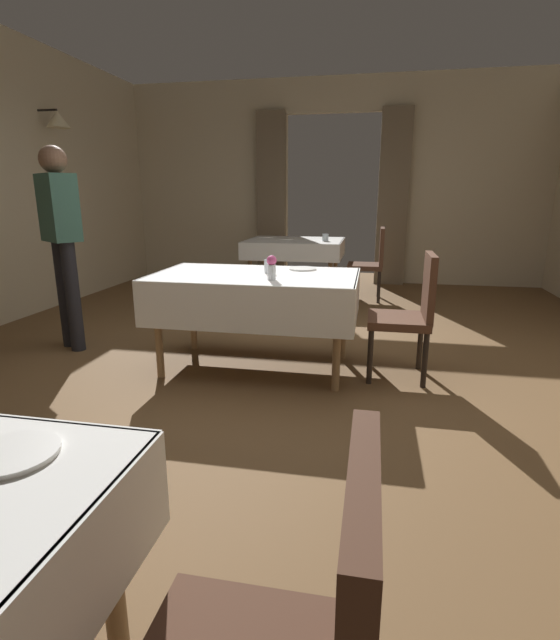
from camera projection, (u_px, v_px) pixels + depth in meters
ground at (279, 374)px, 3.62m from camera, size 10.08×10.08×0.00m
wall_back at (332, 182)px, 7.19m from camera, size 6.40×0.27×3.00m
dining_table_mid at (255, 287)px, 3.60m from camera, size 1.55×0.93×0.75m
dining_table_far at (295, 246)px, 6.31m from camera, size 1.27×1.05×0.75m
chair_mid_right at (410, 310)px, 3.44m from camera, size 0.44×0.44×0.93m
chair_far_right at (372, 260)px, 6.06m from camera, size 0.44×0.44×0.93m
plate_near_b at (12, 453)px, 1.08m from camera, size 0.21×0.21×0.01m
flower_vase_mid at (272, 267)px, 3.31m from camera, size 0.07×0.07×0.17m
glass_mid_b at (269, 266)px, 3.61m from camera, size 0.07×0.07×0.10m
plate_mid_c at (303, 269)px, 3.79m from camera, size 0.22×0.22×0.01m
plate_far_a at (285, 239)px, 6.34m from camera, size 0.23×0.23×0.01m
glass_far_b at (325, 237)px, 6.08m from camera, size 0.08×0.08×0.09m
plate_far_c at (265, 237)px, 6.63m from camera, size 0.23×0.23×0.01m
person_waiter_by_doorway at (61, 232)px, 3.98m from camera, size 0.42×0.38×1.72m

